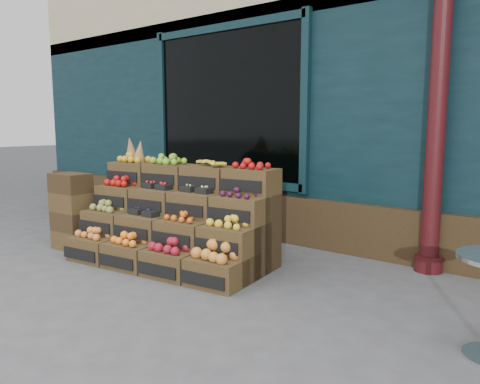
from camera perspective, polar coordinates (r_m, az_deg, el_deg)
The scene contains 5 objects.
ground at distance 4.07m, azimuth -4.01°, elevation -13.30°, with size 60.00×60.00×0.00m, color #4B4B4E.
shop_facade at distance 8.36m, azimuth 20.91°, elevation 13.89°, with size 12.00×6.24×4.80m.
crate_display at distance 5.16m, azimuth -7.83°, elevation -3.91°, with size 2.26×1.30×1.35m.
spare_crates at distance 5.98m, azimuth -19.81°, elevation -2.24°, with size 0.48×0.34×0.92m.
shopkeeper at distance 6.75m, azimuth 3.90°, elevation 4.62°, with size 0.78×0.51×2.14m, color #144818.
Camera 1 is at (2.56, -2.79, 1.49)m, focal length 35.00 mm.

